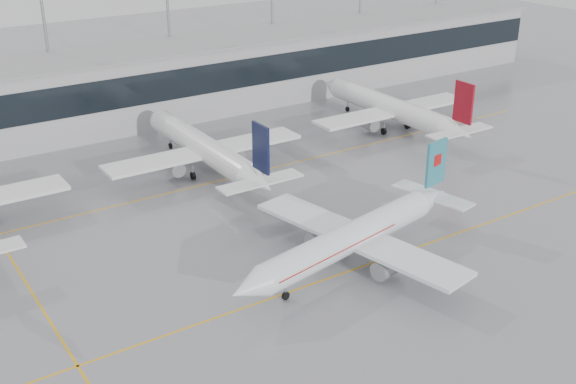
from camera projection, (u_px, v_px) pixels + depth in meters
ground at (348, 271)px, 78.38m from camera, size 320.00×320.00×0.00m
taxi_line_main at (348, 271)px, 78.38m from camera, size 120.00×0.25×0.01m
taxi_line_north at (218, 181)px, 101.31m from camera, size 120.00×0.25×0.01m
taxi_line_cross at (31, 290)px, 74.81m from camera, size 0.25×60.00×0.01m
terminal at (128, 88)px, 123.34m from camera, size 180.00×15.00×12.00m
terminal_glass at (145, 89)px, 116.96m from camera, size 180.00×0.20×5.00m
terminal_roof at (125, 52)px, 120.83m from camera, size 182.00×16.00×0.40m
light_masts at (111, 39)px, 124.95m from camera, size 156.40×1.00×22.60m
air_canada_jet at (356, 236)px, 78.80m from camera, size 34.61×27.58×10.72m
parked_jet_c at (205, 149)px, 102.63m from camera, size 29.64×36.96×11.72m
parked_jet_d at (392, 108)px, 120.18m from camera, size 29.64×36.96×11.72m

